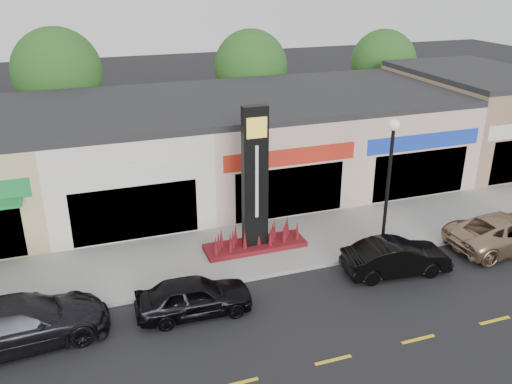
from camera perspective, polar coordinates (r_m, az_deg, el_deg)
ground at (r=18.57m, az=-4.75°, el=-13.56°), size 120.00×120.00×0.00m
sidewalk at (r=22.11m, az=-7.65°, el=-7.02°), size 52.00×4.30×0.15m
curb at (r=20.22m, az=-6.30°, el=-10.03°), size 52.00×0.20×0.15m
shop_cream at (r=27.50m, az=-14.09°, el=3.84°), size 7.00×10.01×4.80m
shop_pink_w at (r=28.86m, az=-0.14°, el=5.42°), size 7.00×10.01×4.80m
shop_pink_e at (r=31.75m, az=11.97°, el=6.53°), size 7.00×10.01×4.80m
shop_tan at (r=35.73m, az=21.80°, el=7.60°), size 7.00×10.01×5.30m
tree_rear_west at (r=34.57m, az=-20.19°, el=11.76°), size 5.20×5.20×7.83m
tree_rear_mid at (r=36.48m, az=-0.56°, el=13.08°), size 4.80×4.80×7.29m
tree_rear_east at (r=40.79m, az=13.24°, el=13.16°), size 4.60×4.60×6.94m
lamp_east_near at (r=21.90m, az=13.85°, el=2.03°), size 0.44×0.44×5.47m
pylon_sign at (r=21.68m, az=-0.10°, el=-0.92°), size 4.20×1.30×6.00m
car_dark_sedan at (r=18.69m, az=-23.60°, el=-12.48°), size 2.67×5.55×1.56m
car_black_sedan at (r=18.70m, az=-6.55°, el=-10.84°), size 1.72×3.99×1.34m
car_black_conv at (r=21.49m, az=14.54°, el=-6.69°), size 1.86×4.24×1.35m
car_gold_suv at (r=24.94m, az=24.90°, el=-3.81°), size 2.48×5.24×1.45m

